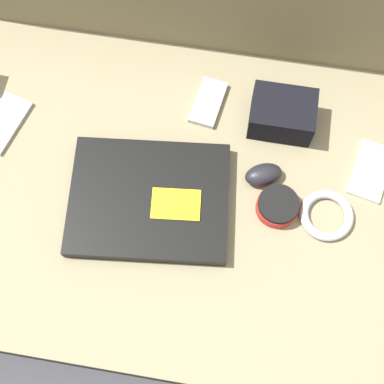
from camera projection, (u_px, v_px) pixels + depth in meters
name	position (u px, v px, depth m)	size (l,w,h in m)	color
ground_plane	(192.00, 218.00, 1.15)	(8.00, 8.00, 0.00)	#38383D
couch_seat	(192.00, 208.00, 1.08)	(1.17, 0.67, 0.14)	#847A5B
laptop	(149.00, 200.00, 1.00)	(0.32, 0.26, 0.03)	black
computer_mouse	(263.00, 175.00, 1.01)	(0.08, 0.07, 0.03)	black
speaker_puck	(277.00, 208.00, 0.99)	(0.08, 0.08, 0.03)	red
phone_silver	(371.00, 171.00, 1.03)	(0.09, 0.13, 0.01)	silver
phone_black	(4.00, 123.00, 1.06)	(0.09, 0.14, 0.01)	#99999E
phone_small	(210.00, 103.00, 1.08)	(0.07, 0.11, 0.01)	#B7B7BC
camera_pouch	(282.00, 114.00, 1.04)	(0.12, 0.09, 0.07)	black
cable_coil	(326.00, 217.00, 0.99)	(0.10, 0.10, 0.02)	#B2B2B7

